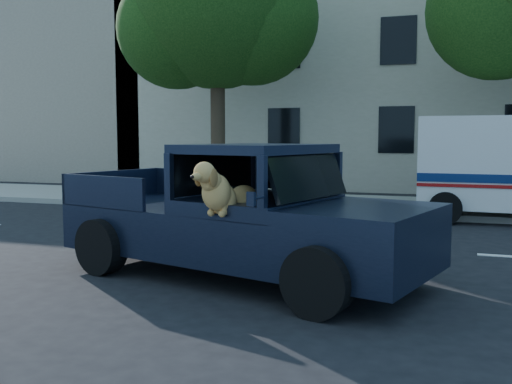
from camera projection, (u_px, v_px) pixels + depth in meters
ground at (224, 290)px, 7.30m from camera, size 120.00×120.00×0.00m
far_sidewalk at (345, 204)px, 15.98m from camera, size 60.00×4.00×0.15m
lane_stripes at (403, 250)px, 9.88m from camera, size 21.60×0.14×0.01m
street_tree_left at (218, 11)px, 17.08m from camera, size 6.00×5.20×8.60m
building_main at (459, 69)px, 21.49m from camera, size 26.00×6.00×9.00m
building_left at (59, 94)px, 27.22m from camera, size 12.00×6.00×8.00m
pickup_truck at (236, 232)px, 7.98m from camera, size 5.56×3.41×1.86m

